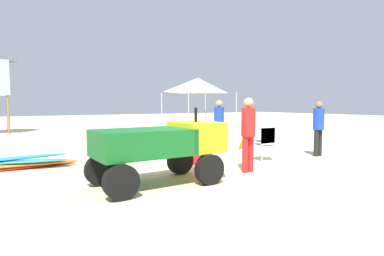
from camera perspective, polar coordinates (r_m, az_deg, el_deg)
The scene contains 10 objects.
ground at distance 6.57m, azimuth 4.87°, elevation -9.46°, with size 80.00×80.00×0.00m, color beige.
utility_cart at distance 6.11m, azimuth -5.57°, elevation -3.02°, with size 2.59×1.36×1.50m.
stacked_plastic_chairs at distance 8.78m, azimuth 13.19°, elevation -2.03°, with size 0.48×0.48×1.02m.
surfboard_pile at distance 8.57m, azimuth -28.20°, elevation -5.60°, with size 2.47×0.78×0.32m.
lifeguard_near_left at distance 10.11m, azimuth 4.97°, elevation 1.03°, with size 0.32×0.32×1.70m.
lifeguard_near_center at distance 7.23m, azimuth 10.27°, elevation -0.29°, with size 0.32×0.32×1.72m.
lifeguard_near_right at distance 10.09m, azimuth 22.17°, elevation 0.56°, with size 0.32×0.32×1.66m.
popup_canopy at distance 16.49m, azimuth 1.10°, elevation 7.82°, with size 2.91×2.91×2.93m.
traffic_cone_near at distance 11.11m, azimuth 9.44°, elevation -2.49°, with size 0.35×0.35×0.50m, color orange.
cooler_box at distance 8.20m, azimuth 0.21°, elevation -5.48°, with size 0.50×0.38×0.33m, color red.
Camera 1 is at (-3.78, -5.13, 1.57)m, focal length 29.09 mm.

